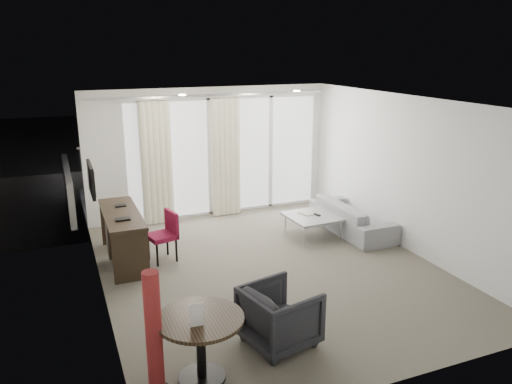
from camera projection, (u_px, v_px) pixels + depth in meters
name	position (u px, v px, depth m)	size (l,w,h in m)	color
floor	(270.00, 269.00, 7.80)	(5.00, 6.00, 0.00)	#5C5649
ceiling	(272.00, 102.00, 7.08)	(5.00, 6.00, 0.00)	white
wall_left	(97.00, 209.00, 6.53)	(0.00, 6.00, 2.60)	silver
wall_right	(407.00, 174.00, 8.35)	(0.00, 6.00, 2.60)	silver
wall_front	(398.00, 269.00, 4.77)	(5.00, 0.00, 2.60)	silver
window_panel	(226.00, 156.00, 10.23)	(4.00, 0.02, 2.38)	white
window_frame	(226.00, 156.00, 10.22)	(4.10, 0.06, 2.44)	white
curtain_left	(157.00, 164.00, 9.56)	(0.60, 0.20, 2.38)	beige
curtain_right	(226.00, 158.00, 10.07)	(0.60, 0.20, 2.38)	beige
curtain_track	(213.00, 95.00, 9.63)	(4.80, 0.04, 0.04)	#B2B2B7
downlight_a	(182.00, 95.00, 8.18)	(0.12, 0.12, 0.02)	#FFE0B2
downlight_b	(297.00, 91.00, 8.94)	(0.12, 0.12, 0.02)	#FFE0B2
desk	(123.00, 237.00, 8.02)	(0.55, 1.75, 0.82)	black
tv	(91.00, 179.00, 7.82)	(0.05, 0.80, 0.50)	black
desk_chair	(162.00, 237.00, 8.02)	(0.44, 0.42, 0.82)	maroon
round_table	(201.00, 348.00, 5.13)	(0.90, 0.90, 0.72)	black
menu_card	(197.00, 326.00, 4.88)	(0.13, 0.02, 0.24)	white
red_lamp	(154.00, 334.00, 4.85)	(0.26, 0.26, 1.32)	maroon
tub_armchair	(280.00, 316.00, 5.76)	(0.76, 0.78, 0.71)	black
coffee_table	(313.00, 226.00, 9.12)	(0.90, 0.90, 0.40)	gray
remote	(317.00, 217.00, 9.09)	(0.05, 0.17, 0.02)	black
magazine	(306.00, 216.00, 9.18)	(0.24, 0.31, 0.02)	gray
sofa	(352.00, 217.00, 9.35)	(1.95, 0.76, 0.57)	gray
terrace_slab	(206.00, 195.00, 11.93)	(5.60, 3.00, 0.12)	#4D4D50
rattan_chair_a	(231.00, 177.00, 11.85)	(0.51, 0.51, 0.74)	brown
rattan_chair_b	(254.00, 167.00, 12.89)	(0.50, 0.50, 0.73)	brown
rattan_table	(259.00, 182.00, 11.88)	(0.50, 0.50, 0.50)	brown
balustrade	(189.00, 160.00, 13.06)	(5.50, 0.06, 1.05)	#B2B2B7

